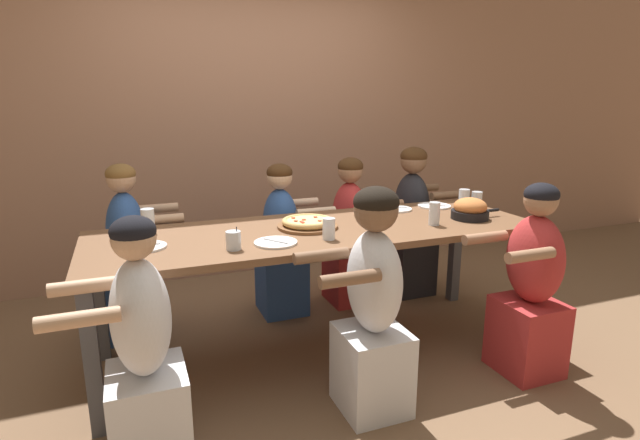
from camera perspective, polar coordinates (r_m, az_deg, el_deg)
The scene contains 22 objects.
ground_plane at distance 3.24m, azimuth -0.00°, elevation -14.56°, with size 18.00×18.00×0.00m, color brown.
restaurant_back_panel at distance 4.42m, azimuth -7.97°, elevation 14.46°, with size 10.00×0.06×3.20m, color #9E7056.
dining_table at distance 2.97m, azimuth -0.00°, elevation -2.33°, with size 2.64×0.87×0.79m.
pizza_board_main at distance 2.95m, azimuth -1.43°, elevation -0.36°, with size 0.36×0.36×0.06m.
skillet_bowl at distance 3.31m, azimuth 16.79°, elevation 1.15°, with size 0.34×0.24×0.14m.
empty_plate_a at distance 2.65m, azimuth -5.09°, elevation -2.58°, with size 0.23×0.23×0.02m.
empty_plate_b at distance 3.62m, azimuth 12.92°, elevation 1.58°, with size 0.23×0.23×0.02m.
empty_plate_c at distance 2.72m, azimuth -19.33°, elevation -2.90°, with size 0.21×0.21×0.02m.
empty_plate_d at distance 3.47m, azimuth 8.71°, elevation 1.25°, with size 0.21×0.21×0.02m.
cocktail_glass_blue at distance 2.56m, azimuth -9.86°, elevation -2.42°, with size 0.08×0.08×0.12m.
drinking_glass_a at distance 2.71m, azimuth 1.01°, elevation -1.12°, with size 0.07×0.07×0.12m.
drinking_glass_b at distance 3.09m, azimuth 12.93°, elevation 0.56°, with size 0.07×0.07×0.14m.
drinking_glass_c at distance 3.61m, azimuth 16.13°, elevation 2.34°, with size 0.07×0.07×0.13m.
drinking_glass_d at distance 3.00m, azimuth -19.05°, elevation -0.22°, with size 0.07×0.07×0.14m.
drinking_glass_e at distance 3.64m, azimuth 17.46°, elevation 2.11°, with size 0.07×0.07×0.12m.
diner_far_right at distance 4.03m, azimuth 10.37°, elevation -0.72°, with size 0.51×0.40×1.17m.
diner_far_center at distance 3.61m, azimuth -4.42°, elevation -3.05°, with size 0.51×0.40×1.10m.
diner_near_left at distance 2.26m, azimuth -19.52°, elevation -14.62°, with size 0.51×0.40×1.10m.
diner_near_center at distance 2.48m, azimuth 6.03°, elevation -10.18°, with size 0.51×0.40×1.15m.
diner_near_right at distance 3.05m, azimuth 22.96°, elevation -7.35°, with size 0.51×0.40×1.10m.
diner_far_midright at distance 3.79m, azimuth 3.44°, elevation -2.00°, with size 0.51×0.40×1.12m.
diner_far_left at distance 3.47m, azimuth -20.95°, elevation -4.29°, with size 0.51×0.40×1.14m.
Camera 1 is at (-1.03, -2.66, 1.54)m, focal length 28.00 mm.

